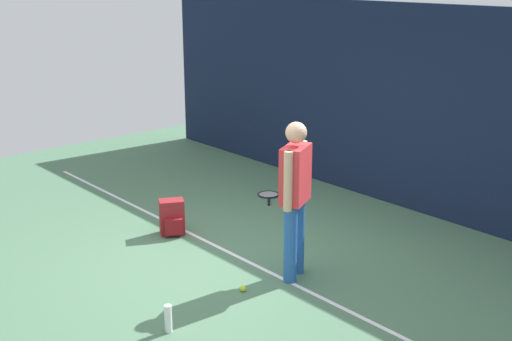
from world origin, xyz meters
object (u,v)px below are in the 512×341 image
Objects in this scene: tennis_racket at (269,195)px; tennis_player at (295,191)px; water_bottle at (168,319)px; backpack at (172,218)px; tennis_ball_near_player at (243,288)px.

tennis_player is at bearing -174.75° from tennis_racket.
tennis_player is 2.95× the size of tennis_racket.
tennis_player reaches higher than tennis_racket.
water_bottle reaches higher than tennis_racket.
tennis_player is 2.03m from backpack.
water_bottle is at bearing -81.01° from tennis_ball_near_player.
backpack is at bearing 72.85° from tennis_player.
backpack is at bearing 140.17° from tennis_racket.
tennis_racket is 3.90m from water_bottle.
backpack is 2.35m from water_bottle.
backpack is 6.67× the size of tennis_ball_near_player.
backpack is (-1.86, -0.30, -0.76)m from tennis_player.
tennis_racket is at bearing 132.87° from tennis_ball_near_player.
tennis_player is at bearing 81.33° from tennis_ball_near_player.
tennis_player is 25.76× the size of tennis_ball_near_player.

